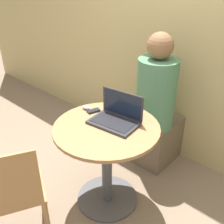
% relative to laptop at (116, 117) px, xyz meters
% --- Properties ---
extents(ground_plane, '(12.00, 12.00, 0.00)m').
position_rel_laptop_xyz_m(ground_plane, '(-0.01, -0.09, -0.76)').
color(ground_plane, '#7F6B56').
extents(back_wall, '(7.00, 0.05, 2.60)m').
position_rel_laptop_xyz_m(back_wall, '(-0.01, 0.88, 0.54)').
color(back_wall, tan).
rests_on(back_wall, ground_plane).
extents(round_table, '(0.77, 0.77, 0.72)m').
position_rel_laptop_xyz_m(round_table, '(-0.01, -0.09, -0.27)').
color(round_table, '#4C4C51').
rests_on(round_table, ground_plane).
extents(laptop, '(0.37, 0.27, 0.22)m').
position_rel_laptop_xyz_m(laptop, '(0.00, 0.00, 0.00)').
color(laptop, '#2D2D33').
rests_on(laptop, round_table).
extents(cell_phone, '(0.08, 0.11, 0.02)m').
position_rel_laptop_xyz_m(cell_phone, '(-0.24, -0.00, -0.04)').
color(cell_phone, black).
rests_on(cell_phone, round_table).
extents(computer_mouse, '(0.07, 0.04, 0.03)m').
position_rel_laptop_xyz_m(computer_mouse, '(-0.31, -0.01, -0.03)').
color(computer_mouse, '#B2B2B7').
rests_on(computer_mouse, round_table).
extents(chair_empty, '(0.54, 0.54, 0.85)m').
position_rel_laptop_xyz_m(chair_empty, '(-0.18, -0.79, -0.31)').
color(chair_empty, '#9E7042').
rests_on(chair_empty, ground_plane).
extents(person_seated, '(0.34, 0.53, 1.29)m').
position_rel_laptop_xyz_m(person_seated, '(-0.01, 0.60, -0.22)').
color(person_seated, brown).
rests_on(person_seated, ground_plane).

